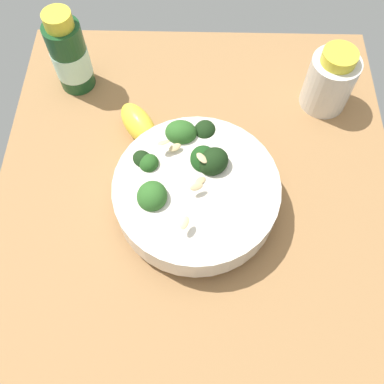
% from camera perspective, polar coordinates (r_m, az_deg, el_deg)
% --- Properties ---
extents(ground_plane, '(0.60, 0.60, 0.05)m').
position_cam_1_polar(ground_plane, '(0.68, 0.32, 1.55)').
color(ground_plane, '#996D42').
extents(bowl_of_broccoli, '(0.23, 0.23, 0.10)m').
position_cam_1_polar(bowl_of_broccoli, '(0.59, -0.16, 0.32)').
color(bowl_of_broccoli, silver).
rests_on(bowl_of_broccoli, ground_plane).
extents(lemon_wedge, '(0.08, 0.09, 0.05)m').
position_cam_1_polar(lemon_wedge, '(0.68, -7.37, 8.89)').
color(lemon_wedge, yellow).
rests_on(lemon_wedge, ground_plane).
extents(bottle_tall, '(0.08, 0.08, 0.11)m').
position_cam_1_polar(bottle_tall, '(0.73, 17.57, 13.91)').
color(bottle_tall, beige).
rests_on(bottle_tall, ground_plane).
extents(bottle_short, '(0.06, 0.06, 0.14)m').
position_cam_1_polar(bottle_short, '(0.74, -16.16, 16.98)').
color(bottle_short, '#194723').
rests_on(bottle_short, ground_plane).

